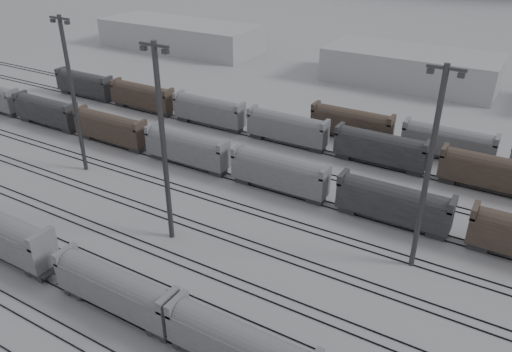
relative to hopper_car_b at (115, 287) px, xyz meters
The scene contains 12 objects.
ground 6.71m from the hopper_car_b, behind, with size 900.00×900.00×0.00m, color #ACABB0.
tracks 17.77m from the hopper_car_b, 109.33° to the left, with size 220.00×71.50×0.16m.
hopper_car_b is the anchor object (origin of this frame).
hopper_car_c 14.95m from the hopper_car_b, ahead, with size 14.58×2.90×5.21m.
light_mast_b 36.67m from the hopper_car_b, 142.73° to the left, with size 3.88×0.62×24.27m.
light_mast_c 17.31m from the hopper_car_b, 106.50° to the left, with size 3.99×0.64×24.95m.
light_mast_d 34.85m from the hopper_car_b, 44.14° to the left, with size 3.85×0.62×24.06m.
bg_string_near 31.08m from the hopper_car_b, 85.92° to the left, with size 151.00×3.00×5.60m.
bg_string_mid 48.56m from the hopper_car_b, 75.44° to the left, with size 151.00×3.00×5.60m.
bg_string_far 62.51m from the hopper_car_b, 61.62° to the left, with size 66.00×3.00×5.60m.
warehouse_left 114.74m from the hopper_car_b, 124.99° to the left, with size 50.00×18.00×8.00m, color #A4A4A7.
warehouse_mid 94.10m from the hopper_car_b, 87.43° to the left, with size 40.00×18.00×8.00m, color #A4A4A7.
Camera 1 is at (38.07, -25.65, 36.73)m, focal length 35.00 mm.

